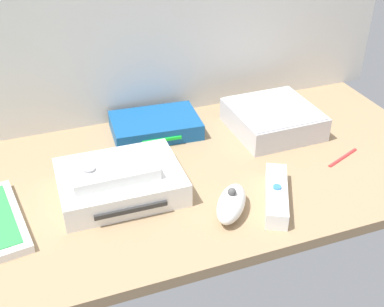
% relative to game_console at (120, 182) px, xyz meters
% --- Properties ---
extents(ground_plane, '(1.00, 0.48, 0.02)m').
position_rel_game_console_xyz_m(ground_plane, '(0.14, 0.02, -0.03)').
color(ground_plane, '#9E7F5B').
rests_on(ground_plane, ground).
extents(game_console, '(0.21, 0.17, 0.04)m').
position_rel_game_console_xyz_m(game_console, '(0.00, 0.00, 0.00)').
color(game_console, white).
rests_on(game_console, ground_plane).
extents(mini_computer, '(0.17, 0.17, 0.05)m').
position_rel_game_console_xyz_m(mini_computer, '(0.35, 0.10, 0.00)').
color(mini_computer, silver).
rests_on(mini_computer, ground_plane).
extents(network_router, '(0.19, 0.13, 0.03)m').
position_rel_game_console_xyz_m(network_router, '(0.12, 0.18, -0.00)').
color(network_router, '#145193').
rests_on(network_router, ground_plane).
extents(remote_wand, '(0.10, 0.15, 0.03)m').
position_rel_game_console_xyz_m(remote_wand, '(0.24, -0.12, -0.01)').
color(remote_wand, white).
rests_on(remote_wand, ground_plane).
extents(remote_nunchuk, '(0.09, 0.11, 0.05)m').
position_rel_game_console_xyz_m(remote_nunchuk, '(0.16, -0.12, -0.00)').
color(remote_nunchuk, white).
rests_on(remote_nunchuk, ground_plane).
extents(remote_classic_pad, '(0.14, 0.08, 0.02)m').
position_rel_game_console_xyz_m(remote_classic_pad, '(-0.01, -0.01, 0.03)').
color(remote_classic_pad, white).
rests_on(remote_classic_pad, game_console).
extents(stylus_pen, '(0.09, 0.04, 0.01)m').
position_rel_game_console_xyz_m(stylus_pen, '(0.43, -0.04, -0.02)').
color(stylus_pen, red).
rests_on(stylus_pen, ground_plane).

